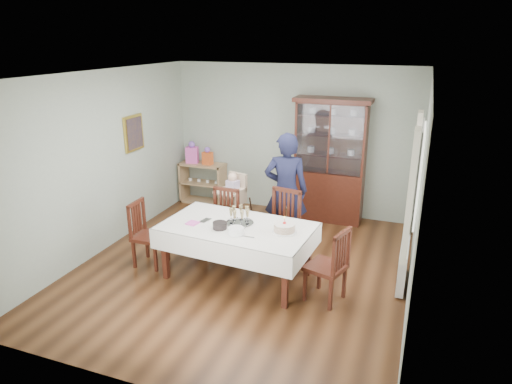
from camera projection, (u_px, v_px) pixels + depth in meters
The scene contains 25 objects.
floor at pixel (243, 268), 6.54m from camera, with size 5.00×5.00×0.00m, color #593319.
room_shell at pixel (255, 144), 6.46m from camera, with size 5.00×5.00×5.00m.
dining_table at pixel (237, 251), 6.19m from camera, with size 2.08×1.30×0.76m.
china_cabinet at pixel (330, 159), 7.94m from camera, with size 1.30×0.48×2.18m.
sideboard at pixel (203, 183), 9.01m from camera, with size 0.90×0.38×0.80m.
picture_frame at pixel (134, 133), 7.44m from camera, with size 0.04×0.48×0.58m, color gold.
window at pixel (419, 174), 5.58m from camera, with size 0.04×1.02×1.22m, color white.
curtain_left at pixel (410, 197), 5.08m from camera, with size 0.07×0.30×1.55m, color silver.
curtain_right at pixel (414, 168), 6.18m from camera, with size 0.07×0.30×1.55m, color silver.
radiator at pixel (403, 264), 6.01m from camera, with size 0.10×0.80×0.55m, color white.
chair_far_left at pixel (222, 235), 6.91m from camera, with size 0.46×0.46×0.99m.
chair_far_right at pixel (280, 241), 6.64m from camera, with size 0.56×0.56×1.07m.
chair_end_left at pixel (150, 246), 6.57m from camera, with size 0.44×0.44×0.95m.
chair_end_right at pixel (326, 279), 5.67m from camera, with size 0.55×0.55×0.97m.
woman at pixel (286, 191), 6.95m from camera, with size 0.66×0.44×1.82m, color black.
high_chair at pixel (233, 210), 7.55m from camera, with size 0.60×0.60×1.07m.
champagne_tray at pixel (240, 219), 6.11m from camera, with size 0.38×0.38×0.23m.
birthday_cake at pixel (284, 228), 5.85m from camera, with size 0.32×0.32×0.22m.
plate_stack_dark at pixel (220, 225), 5.96m from camera, with size 0.19×0.19×0.09m, color black.
plate_stack_white at pixel (236, 231), 5.80m from camera, with size 0.21×0.21×0.09m, color white.
napkin_stack at pixel (192, 223), 6.12m from camera, with size 0.14×0.14×0.02m, color #E956BD.
cutlery at pixel (203, 220), 6.24m from camera, with size 0.12×0.18×0.01m, color silver, non-canonical shape.
cake_knife at pixel (245, 236), 5.73m from camera, with size 0.25×0.02×0.01m, color silver.
gift_bag_pink at pixel (192, 153), 8.86m from camera, with size 0.26×0.20×0.43m.
gift_bag_orange at pixel (208, 157), 8.77m from camera, with size 0.21×0.16×0.34m.
Camera 1 is at (2.19, -5.41, 3.15)m, focal length 32.00 mm.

